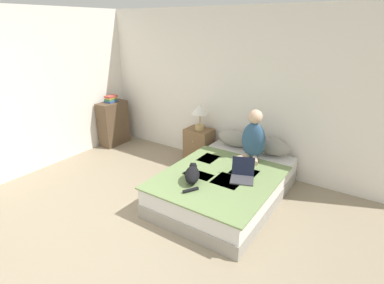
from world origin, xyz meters
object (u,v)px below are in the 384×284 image
object	(u,v)px
pillow_far	(272,146)
cat_tabby	(192,175)
bed	(225,185)
laptop_open	(242,175)
person_sitting	(254,137)
table_lamp	(200,111)
pillow_near	(235,138)
nightstand	(199,145)
book_stack_top	(111,99)
bookshelf	(113,123)

from	to	relation	value
pillow_far	cat_tabby	bearing A→B (deg)	-111.40
bed	laptop_open	bearing A→B (deg)	-16.33
person_sitting	table_lamp	bearing A→B (deg)	167.34
pillow_near	person_sitting	distance (m)	0.55
person_sitting	table_lamp	distance (m)	1.12
cat_tabby	person_sitting	bearing A→B (deg)	-47.21
bed	person_sitting	xyz separation A→B (m)	(0.12, 0.60, 0.54)
person_sitting	laptop_open	xyz separation A→B (m)	(0.16, -0.68, -0.27)
nightstand	book_stack_top	size ratio (longest dim) A/B	2.47
person_sitting	cat_tabby	distance (m)	1.17
nightstand	pillow_near	bearing A→B (deg)	2.70
bookshelf	pillow_far	bearing A→B (deg)	5.47
pillow_far	cat_tabby	xyz separation A→B (m)	(-0.54, -1.37, -0.04)
bed	table_lamp	distance (m)	1.46
pillow_far	nightstand	bearing A→B (deg)	-178.61
pillow_far	laptop_open	size ratio (longest dim) A/B	1.49
laptop_open	cat_tabby	bearing A→B (deg)	-162.20
nightstand	bookshelf	xyz separation A→B (m)	(-1.86, -0.27, 0.14)
cat_tabby	laptop_open	xyz separation A→B (m)	(0.50, 0.41, -0.04)
person_sitting	bookshelf	bearing A→B (deg)	-179.55
cat_tabby	laptop_open	distance (m)	0.65
pillow_far	cat_tabby	size ratio (longest dim) A/B	1.09
bed	nightstand	xyz separation A→B (m)	(-0.98, 0.85, 0.09)
pillow_near	cat_tabby	bearing A→B (deg)	-86.31
laptop_open	table_lamp	size ratio (longest dim) A/B	0.85
bed	table_lamp	world-z (taller)	table_lamp
laptop_open	nightstand	size ratio (longest dim) A/B	0.65
pillow_near	cat_tabby	world-z (taller)	pillow_near
laptop_open	table_lamp	world-z (taller)	table_lamp
pillow_far	book_stack_top	size ratio (longest dim) A/B	2.39
pillow_far	book_stack_top	distance (m)	3.19
cat_tabby	bookshelf	distance (m)	2.83
pillow_far	bookshelf	bearing A→B (deg)	-174.53
pillow_far	nightstand	size ratio (longest dim) A/B	0.97
person_sitting	nightstand	xyz separation A→B (m)	(-1.10, 0.25, -0.45)
pillow_far	laptop_open	xyz separation A→B (m)	(-0.03, -0.96, -0.08)
cat_tabby	book_stack_top	bearing A→B (deg)	38.11
bed	bookshelf	bearing A→B (deg)	168.53
person_sitting	bookshelf	size ratio (longest dim) A/B	0.85
bed	pillow_near	size ratio (longest dim) A/B	3.58
bed	laptop_open	world-z (taller)	laptop_open
pillow_far	table_lamp	xyz separation A→B (m)	(-1.27, -0.04, 0.36)
laptop_open	table_lamp	distance (m)	1.61
bed	cat_tabby	size ratio (longest dim) A/B	3.89
bed	book_stack_top	world-z (taller)	book_stack_top
pillow_far	laptop_open	distance (m)	0.96
table_lamp	book_stack_top	world-z (taller)	table_lamp
table_lamp	bookshelf	size ratio (longest dim) A/B	0.52
pillow_near	laptop_open	distance (m)	1.13
pillow_far	bookshelf	size ratio (longest dim) A/B	0.66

